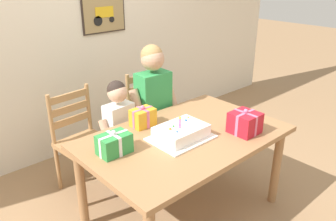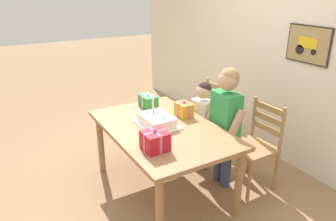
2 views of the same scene
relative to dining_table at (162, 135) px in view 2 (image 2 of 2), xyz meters
The scene contains 11 objects.
ground_plane 0.64m from the dining_table, ahead, with size 20.00×20.00×0.00m, color #997551.
back_wall 1.74m from the dining_table, 89.96° to the left, with size 6.40×0.11×2.60m.
dining_table is the anchor object (origin of this frame).
birthday_cake 0.15m from the dining_table, 160.37° to the right, with size 0.44×0.34×0.19m.
gift_box_red_large 0.48m from the dining_table, 36.42° to the right, with size 0.20×0.21×0.20m.
gift_box_beside_cake 0.40m from the dining_table, 111.18° to the left, with size 0.19×0.14×0.18m.
gift_box_corner_small 0.58m from the dining_table, 166.30° to the left, with size 0.22×0.15×0.17m.
chair_left 0.97m from the dining_table, 114.91° to the left, with size 0.46×0.46×0.92m.
chair_right 0.97m from the dining_table, 65.32° to the left, with size 0.42×0.42×0.92m.
child_older 0.67m from the dining_table, 71.42° to the left, with size 0.47×0.27×1.28m.
child_younger 0.64m from the dining_table, 105.60° to the left, with size 0.38×0.22×1.04m.
Camera 2 is at (2.46, -1.38, 2.02)m, focal length 34.17 mm.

